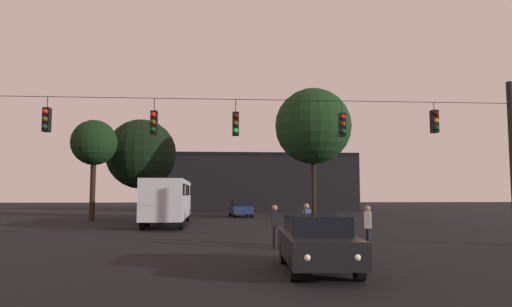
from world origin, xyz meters
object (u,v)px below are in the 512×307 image
Objects in this scene: car_near_right at (317,242)px; pedestrian_crossing_right at (368,225)px; tree_right_far at (141,154)px; tree_behind_building at (94,143)px; city_bus at (169,197)px; pedestrian_crossing_left at (307,222)px; pedestrian_crossing_center at (275,224)px; car_far_left at (241,208)px; tree_left_silhouette at (313,126)px.

pedestrian_crossing_right is (2.82, 4.30, 0.15)m from car_near_right.
tree_right_far is at bearing 108.93° from car_near_right.
pedestrian_crossing_right is 0.21× the size of tree_behind_building.
car_near_right is at bearing -71.07° from tree_right_far.
city_bus is 2.52× the size of car_near_right.
pedestrian_crossing_left is at bearing -65.26° from tree_right_far.
pedestrian_crossing_center is 23.69m from tree_behind_building.
tree_behind_building is at bearing -157.53° from car_far_left.
car_far_left is 10.92m from tree_left_silhouette.
pedestrian_crossing_left is (7.09, -13.22, -0.89)m from city_bus.
pedestrian_crossing_left is 23.93m from tree_behind_building.
tree_behind_building is 0.91× the size of tree_right_far.
pedestrian_crossing_center is at bearing -57.55° from tree_behind_building.
city_bus reaches higher than pedestrian_crossing_center.
car_far_left is (-1.00, 29.66, 0.00)m from car_near_right.
pedestrian_crossing_left is at bearing -53.90° from tree_behind_building.
car_far_left is 14.03m from tree_behind_building.
car_near_right is 31.42m from tree_right_far.
tree_behind_building is (-13.76, 18.88, 5.18)m from pedestrian_crossing_left.
pedestrian_crossing_left is 1.03× the size of pedestrian_crossing_center.
tree_behind_building reaches higher than car_near_right.
pedestrian_crossing_center reaches higher than car_near_right.
city_bus is at bearing 112.49° from pedestrian_crossing_center.
car_far_left is at bearing 63.39° from city_bus.
pedestrian_crossing_right is 19.85m from tree_left_silhouette.
pedestrian_crossing_right is (3.40, -0.90, -0.00)m from pedestrian_crossing_center.
city_bus is at bearing -70.01° from tree_right_far.
tree_behind_building is (-17.49, 1.72, -1.31)m from tree_left_silhouette.
tree_right_far is at bearing 111.43° from pedestrian_crossing_center.
pedestrian_crossing_center is (5.73, -13.84, -0.92)m from city_bus.
pedestrian_crossing_right is 28.57m from tree_right_far.
car_near_right is 28.41m from tree_behind_building.
pedestrian_crossing_left is 26.34m from tree_right_far.
tree_left_silhouette reaches higher than car_near_right.
car_far_left is 0.55× the size of tree_behind_building.
city_bus is at bearing 108.34° from car_near_right.
pedestrian_crossing_right is 0.19× the size of tree_right_far.
car_near_right is at bearing -83.59° from pedestrian_crossing_center.
city_bus is 20.09m from car_near_right.
tree_left_silhouette reaches higher than pedestrian_crossing_center.
tree_behind_building is at bearing 174.39° from tree_left_silhouette.
tree_left_silhouette is (1.69, 18.68, 6.52)m from pedestrian_crossing_right.
car_near_right is at bearing -123.22° from pedestrian_crossing_right.
pedestrian_crossing_left reaches higher than car_near_right.
tree_left_silhouette is 1.18× the size of tree_right_far.
car_far_left is 2.60× the size of pedestrian_crossing_left.
pedestrian_crossing_center is (0.41, -24.46, 0.15)m from car_far_left.
pedestrian_crossing_left is 0.16× the size of tree_left_silhouette.
car_far_left is 2.67× the size of pedestrian_crossing_right.
tree_behind_building reaches higher than car_far_left.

